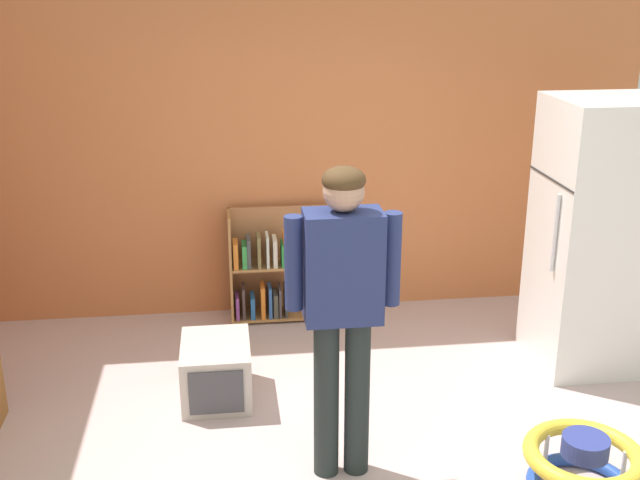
% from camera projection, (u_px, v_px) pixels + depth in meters
% --- Properties ---
extents(back_wall, '(5.20, 0.06, 2.70)m').
position_uv_depth(back_wall, '(298.00, 137.00, 5.78)').
color(back_wall, '#C97242').
rests_on(back_wall, ground).
extents(refrigerator, '(0.73, 0.68, 1.78)m').
position_uv_depth(refrigerator, '(597.00, 236.00, 5.06)').
color(refrigerator, white).
rests_on(refrigerator, ground).
extents(bookshelf, '(0.80, 0.28, 0.85)m').
position_uv_depth(bookshelf, '(276.00, 271.00, 5.90)').
color(bookshelf, '#AB7440').
rests_on(bookshelf, ground).
extents(standing_person, '(0.57, 0.22, 1.65)m').
position_uv_depth(standing_person, '(343.00, 297.00, 3.84)').
color(standing_person, '#212928').
rests_on(standing_person, ground).
extents(baby_walker, '(0.60, 0.60, 0.32)m').
position_uv_depth(baby_walker, '(583.00, 466.00, 3.93)').
color(baby_walker, '#254DB6').
rests_on(baby_walker, ground).
extents(pet_carrier, '(0.42, 0.55, 0.36)m').
position_uv_depth(pet_carrier, '(216.00, 370.00, 4.82)').
color(pet_carrier, beige).
rests_on(pet_carrier, ground).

